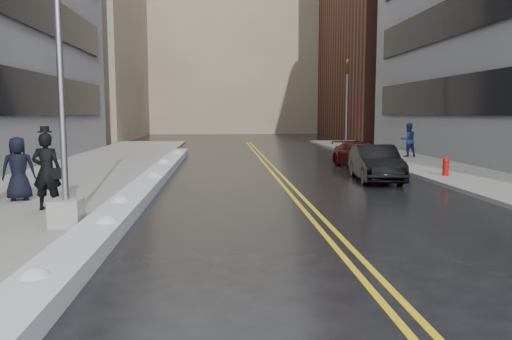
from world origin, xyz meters
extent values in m
plane|color=black|center=(0.00, 0.00, 0.00)|extent=(160.00, 160.00, 0.00)
cube|color=gray|center=(-5.75, 10.00, 0.07)|extent=(5.50, 50.00, 0.15)
cube|color=gray|center=(10.00, 10.00, 0.07)|extent=(4.00, 50.00, 0.15)
cube|color=gold|center=(2.35, 10.00, 0.00)|extent=(0.12, 50.00, 0.01)
cube|color=gold|center=(2.65, 10.00, 0.00)|extent=(0.12, 50.00, 0.01)
cube|color=silver|center=(-2.45, 8.00, 0.17)|extent=(0.90, 30.00, 0.34)
cube|color=gray|center=(-15.50, 44.00, 9.00)|extent=(14.00, 22.00, 18.00)
cube|color=#562D21|center=(19.00, 42.00, 14.00)|extent=(14.00, 20.00, 28.00)
cube|color=gray|center=(2.00, 60.00, 11.00)|extent=(36.00, 16.00, 22.00)
cube|color=gray|center=(-3.30, 2.00, 0.45)|extent=(0.65, 0.65, 0.60)
cylinder|color=gray|center=(-3.30, 2.00, 4.25)|extent=(0.14, 0.14, 7.00)
cylinder|color=maroon|center=(9.00, 10.00, 0.45)|extent=(0.24, 0.24, 0.60)
sphere|color=maroon|center=(9.00, 10.00, 0.75)|extent=(0.26, 0.26, 0.26)
cylinder|color=maroon|center=(9.00, 10.00, 0.50)|extent=(0.25, 0.10, 0.10)
cylinder|color=gray|center=(8.50, 24.00, 2.65)|extent=(0.14, 0.14, 5.00)
imported|color=#594C0C|center=(8.50, 24.00, 5.65)|extent=(0.16, 0.20, 1.00)
imported|color=black|center=(-4.35, 3.94, 1.15)|extent=(0.74, 0.49, 1.99)
imported|color=black|center=(-5.64, 5.42, 1.06)|extent=(1.03, 0.83, 1.83)
imported|color=navy|center=(10.67, 18.46, 1.10)|extent=(1.02, 0.84, 1.90)
imported|color=black|center=(6.09, 9.78, 0.70)|extent=(1.85, 4.34, 1.39)
imported|color=#430A10|center=(6.75, 14.31, 0.61)|extent=(2.19, 4.39, 1.23)
camera|label=1|loc=(0.12, -9.07, 2.65)|focal=35.00mm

